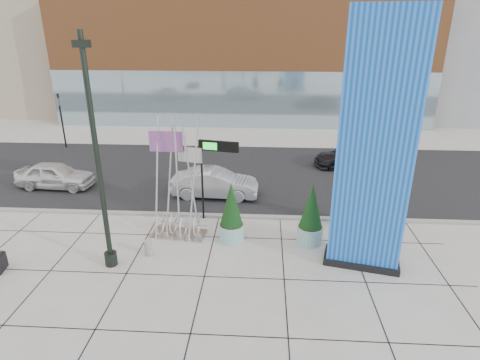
# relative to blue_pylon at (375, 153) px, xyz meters

# --- Properties ---
(ground) EXTENTS (160.00, 160.00, 0.00)m
(ground) POSITION_rel_blue_pylon_xyz_m (-7.09, -0.32, -4.60)
(ground) COLOR #9E9991
(ground) RESTS_ON ground
(street_asphalt) EXTENTS (80.00, 12.00, 0.02)m
(street_asphalt) POSITION_rel_blue_pylon_xyz_m (-7.09, 9.68, -4.59)
(street_asphalt) COLOR black
(street_asphalt) RESTS_ON ground
(curb_edge) EXTENTS (80.00, 0.30, 0.12)m
(curb_edge) POSITION_rel_blue_pylon_xyz_m (-7.09, 3.68, -4.54)
(curb_edge) COLOR gray
(curb_edge) RESTS_ON ground
(tower_podium) EXTENTS (34.00, 10.00, 11.00)m
(tower_podium) POSITION_rel_blue_pylon_xyz_m (-6.09, 26.68, 0.90)
(tower_podium) COLOR #9E592D
(tower_podium) RESTS_ON ground
(tower_glass_front) EXTENTS (34.00, 0.60, 5.00)m
(tower_glass_front) POSITION_rel_blue_pylon_xyz_m (-6.09, 21.88, -2.10)
(tower_glass_front) COLOR #8CA5B2
(tower_glass_front) RESTS_ON ground
(blue_pylon) EXTENTS (3.07, 1.88, 9.53)m
(blue_pylon) POSITION_rel_blue_pylon_xyz_m (0.00, 0.00, 0.00)
(blue_pylon) COLOR #0B49A9
(blue_pylon) RESTS_ON ground
(lamp_post) EXTENTS (0.55, 0.48, 8.74)m
(lamp_post) POSITION_rel_blue_pylon_xyz_m (-9.87, -0.74, -1.03)
(lamp_post) COLOR black
(lamp_post) RESTS_ON ground
(public_art_sculpture) EXTENTS (2.52, 1.47, 5.43)m
(public_art_sculpture) POSITION_rel_blue_pylon_xyz_m (-7.67, 1.78, -3.18)
(public_art_sculpture) COLOR silver
(public_art_sculpture) RESTS_ON ground
(concrete_bollard) EXTENTS (0.33, 0.33, 0.65)m
(concrete_bollard) POSITION_rel_blue_pylon_xyz_m (-8.59, 0.05, -4.28)
(concrete_bollard) COLOR gray
(concrete_bollard) RESTS_ON ground
(overhead_street_sign) EXTENTS (1.87, 0.53, 3.98)m
(overhead_street_sign) POSITION_rel_blue_pylon_xyz_m (-6.15, 3.48, -1.19)
(overhead_street_sign) COLOR black
(overhead_street_sign) RESTS_ON ground
(round_planter_east) EXTENTS (1.13, 1.13, 2.81)m
(round_planter_east) POSITION_rel_blue_pylon_xyz_m (-0.09, 3.28, -3.27)
(round_planter_east) COLOR #87B5B6
(round_planter_east) RESTS_ON ground
(round_planter_mid) EXTENTS (1.11, 1.11, 2.76)m
(round_planter_mid) POSITION_rel_blue_pylon_xyz_m (-1.89, 1.48, -3.29)
(round_planter_mid) COLOR #87B5B6
(round_planter_mid) RESTS_ON ground
(round_planter_west) EXTENTS (1.09, 1.09, 2.73)m
(round_planter_west) POSITION_rel_blue_pylon_xyz_m (-5.29, 1.48, -3.31)
(round_planter_west) COLOR #87B5B6
(round_planter_west) RESTS_ON ground
(car_white_west) EXTENTS (4.43, 1.97, 1.48)m
(car_white_west) POSITION_rel_blue_pylon_xyz_m (-15.90, 6.88, -3.86)
(car_white_west) COLOR silver
(car_white_west) RESTS_ON ground
(car_silver_mid) EXTENTS (4.73, 1.82, 1.54)m
(car_silver_mid) POSITION_rel_blue_pylon_xyz_m (-6.58, 6.15, -3.83)
(car_silver_mid) COLOR #A6A7AD
(car_silver_mid) RESTS_ON ground
(car_dark_east) EXTENTS (5.07, 2.95, 1.38)m
(car_dark_east) POSITION_rel_blue_pylon_xyz_m (1.77, 11.73, -3.91)
(car_dark_east) COLOR black
(car_dark_east) RESTS_ON ground
(traffic_signal) EXTENTS (0.15, 0.18, 4.10)m
(traffic_signal) POSITION_rel_blue_pylon_xyz_m (-19.09, 14.68, -2.30)
(traffic_signal) COLOR black
(traffic_signal) RESTS_ON ground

